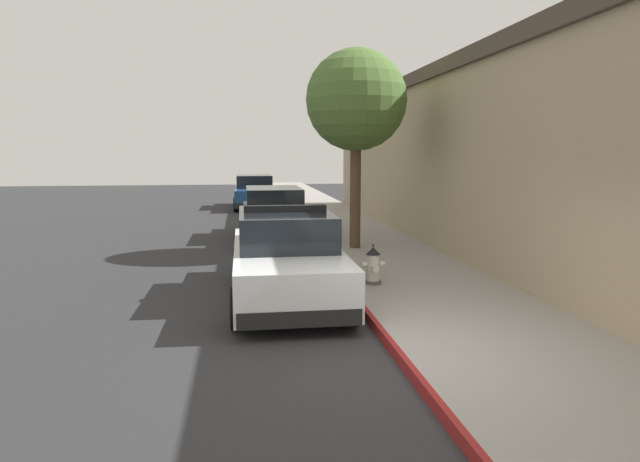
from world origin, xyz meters
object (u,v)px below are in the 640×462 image
(parked_car_silver_ahead, at_px, (274,215))
(parked_car_dark_far, at_px, (254,192))
(police_cruiser, at_px, (286,257))
(fire_hydrant, at_px, (373,265))
(street_tree, at_px, (356,101))

(parked_car_silver_ahead, relative_size, parked_car_dark_far, 1.00)
(police_cruiser, distance_m, parked_car_dark_far, 16.84)
(police_cruiser, height_order, parked_car_silver_ahead, police_cruiser)
(fire_hydrant, bearing_deg, parked_car_silver_ahead, 102.12)
(parked_car_silver_ahead, relative_size, street_tree, 0.96)
(police_cruiser, height_order, fire_hydrant, police_cruiser)
(fire_hydrant, bearing_deg, police_cruiser, -173.79)
(police_cruiser, bearing_deg, street_tree, 62.97)
(parked_car_dark_far, bearing_deg, street_tree, -79.62)
(police_cruiser, distance_m, street_tree, 5.69)
(parked_car_silver_ahead, height_order, parked_car_dark_far, same)
(police_cruiser, bearing_deg, fire_hydrant, 6.21)
(police_cruiser, relative_size, parked_car_dark_far, 1.00)
(police_cruiser, distance_m, parked_car_silver_ahead, 7.02)
(parked_car_silver_ahead, xyz_separation_m, fire_hydrant, (1.47, -6.84, -0.23))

